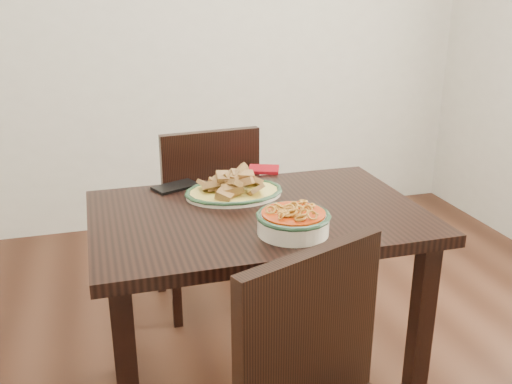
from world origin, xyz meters
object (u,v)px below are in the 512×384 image
object	(u,v)px
chair_far	(205,211)
fish_plate	(234,184)
dining_table	(258,242)
smartphone	(176,187)
noodle_bowl	(293,219)

from	to	relation	value
chair_far	fish_plate	size ratio (longest dim) A/B	2.61
chair_far	dining_table	bearing A→B (deg)	88.81
fish_plate	smartphone	xyz separation A→B (m)	(-0.19, 0.14, -0.04)
fish_plate	smartphone	bearing A→B (deg)	143.17
dining_table	smartphone	distance (m)	0.40
fish_plate	noodle_bowl	world-z (taller)	fish_plate
dining_table	noodle_bowl	xyz separation A→B (m)	(0.05, -0.20, 0.16)
dining_table	fish_plate	bearing A→B (deg)	102.74
dining_table	smartphone	size ratio (longest dim) A/B	6.67
chair_far	smartphone	distance (m)	0.48
smartphone	noodle_bowl	bearing A→B (deg)	-84.46
chair_far	noodle_bowl	world-z (taller)	chair_far
noodle_bowl	smartphone	world-z (taller)	noodle_bowl
fish_plate	dining_table	bearing A→B (deg)	-77.26
chair_far	noodle_bowl	bearing A→B (deg)	91.28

